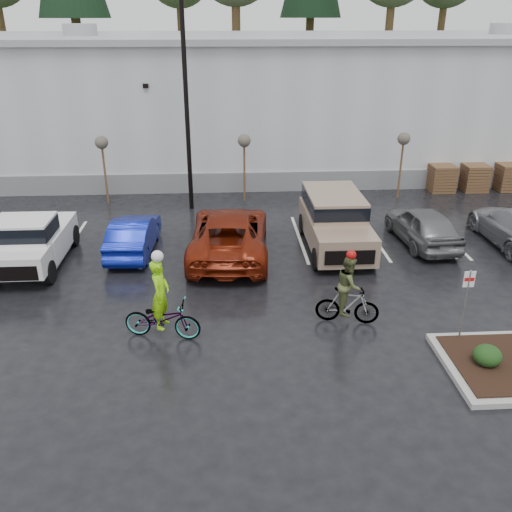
{
  "coord_description": "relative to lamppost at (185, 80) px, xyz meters",
  "views": [
    {
      "loc": [
        -2.45,
        -11.96,
        8.16
      ],
      "look_at": [
        -1.52,
        3.47,
        1.3
      ],
      "focal_mm": 38.0,
      "sensor_mm": 36.0,
      "label": 1
    }
  ],
  "objects": [
    {
      "name": "ground",
      "position": [
        4.0,
        -12.0,
        -5.69
      ],
      "size": [
        120.0,
        120.0,
        0.0
      ],
      "primitive_type": "plane",
      "color": "black",
      "rests_on": "ground"
    },
    {
      "name": "warehouse",
      "position": [
        4.0,
        9.99,
        -2.04
      ],
      "size": [
        60.5,
        15.5,
        7.2
      ],
      "color": "silver",
      "rests_on": "ground"
    },
    {
      "name": "wooded_ridge",
      "position": [
        4.0,
        33.0,
        -2.69
      ],
      "size": [
        80.0,
        25.0,
        6.0
      ],
      "primitive_type": "cube",
      "color": "#203F1A",
      "rests_on": "ground"
    },
    {
      "name": "lamppost",
      "position": [
        0.0,
        0.0,
        0.0
      ],
      "size": [
        0.5,
        1.0,
        9.22
      ],
      "color": "black",
      "rests_on": "ground"
    },
    {
      "name": "sapling_west",
      "position": [
        -4.0,
        1.0,
        -2.96
      ],
      "size": [
        0.6,
        0.6,
        3.2
      ],
      "color": "brown",
      "rests_on": "ground"
    },
    {
      "name": "sapling_mid",
      "position": [
        2.5,
        1.0,
        -2.96
      ],
      "size": [
        0.6,
        0.6,
        3.2
      ],
      "color": "brown",
      "rests_on": "ground"
    },
    {
      "name": "sapling_east",
      "position": [
        10.0,
        1.0,
        -2.96
      ],
      "size": [
        0.6,
        0.6,
        3.2
      ],
      "color": "brown",
      "rests_on": "ground"
    },
    {
      "name": "pallet_stack_a",
      "position": [
        12.5,
        2.0,
        -5.01
      ],
      "size": [
        1.2,
        1.2,
        1.35
      ],
      "primitive_type": "cube",
      "color": "brown",
      "rests_on": "ground"
    },
    {
      "name": "pallet_stack_b",
      "position": [
        14.2,
        2.0,
        -5.01
      ],
      "size": [
        1.2,
        1.2,
        1.35
      ],
      "primitive_type": "cube",
      "color": "brown",
      "rests_on": "ground"
    },
    {
      "name": "pallet_stack_c",
      "position": [
        16.0,
        2.0,
        -5.01
      ],
      "size": [
        1.2,
        1.2,
        1.35
      ],
      "primitive_type": "cube",
      "color": "brown",
      "rests_on": "ground"
    },
    {
      "name": "shrub_a",
      "position": [
        8.0,
        -13.0,
        -5.27
      ],
      "size": [
        0.7,
        0.7,
        0.52
      ],
      "primitive_type": "ellipsoid",
      "color": "#1B3512",
      "rests_on": "curb_island"
    },
    {
      "name": "fire_lane_sign",
      "position": [
        7.8,
        -11.8,
        -4.28
      ],
      "size": [
        0.3,
        0.05,
        2.2
      ],
      "color": "gray",
      "rests_on": "ground"
    },
    {
      "name": "pickup_white",
      "position": [
        -5.25,
        -5.63,
        -4.71
      ],
      "size": [
        2.1,
        5.2,
        1.96
      ],
      "primitive_type": null,
      "color": "white",
      "rests_on": "ground"
    },
    {
      "name": "car_blue",
      "position": [
        -1.89,
        -4.92,
        -5.01
      ],
      "size": [
        1.62,
        4.19,
        1.36
      ],
      "primitive_type": "imported",
      "rotation": [
        0.0,
        0.0,
        3.1
      ],
      "color": "#0D1B99",
      "rests_on": "ground"
    },
    {
      "name": "car_red",
      "position": [
        1.68,
        -5.4,
        -4.85
      ],
      "size": [
        3.12,
        6.14,
        1.66
      ],
      "primitive_type": "imported",
      "rotation": [
        0.0,
        0.0,
        3.08
      ],
      "color": "maroon",
      "rests_on": "ground"
    },
    {
      "name": "suv_tan",
      "position": [
        5.69,
        -5.1,
        -4.66
      ],
      "size": [
        2.2,
        5.1,
        2.06
      ],
      "primitive_type": null,
      "color": "gray",
      "rests_on": "ground"
    },
    {
      "name": "car_grey",
      "position": [
        9.18,
        -4.74,
        -4.95
      ],
      "size": [
        2.08,
        4.44,
        1.47
      ],
      "primitive_type": "imported",
      "rotation": [
        0.0,
        0.0,
        3.22
      ],
      "color": "slate",
      "rests_on": "ground"
    },
    {
      "name": "cyclist_hivis",
      "position": [
        -0.24,
        -10.98,
        -4.89
      ],
      "size": [
        2.26,
        1.18,
        2.6
      ],
      "rotation": [
        0.0,
        0.0,
        1.36
      ],
      "color": "#3F3F44",
      "rests_on": "ground"
    },
    {
      "name": "cyclist_olive",
      "position": [
        4.99,
        -10.5,
        -4.85
      ],
      "size": [
        1.82,
        0.92,
        2.28
      ],
      "rotation": [
        0.0,
        0.0,
        1.36
      ],
      "color": "#3F3F44",
      "rests_on": "ground"
    }
  ]
}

